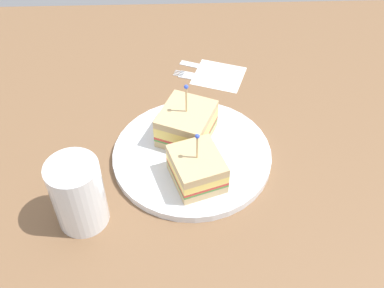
{
  "coord_description": "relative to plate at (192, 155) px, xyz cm",
  "views": [
    {
      "loc": [
        -1.85,
        -52.48,
        57.17
      ],
      "look_at": [
        0.0,
        0.0,
        3.34
      ],
      "focal_mm": 43.12,
      "sensor_mm": 36.0,
      "label": 1
    }
  ],
  "objects": [
    {
      "name": "fork",
      "position": [
        1.83,
        22.06,
        -0.5
      ],
      "size": [
        12.5,
        5.29,
        0.35
      ],
      "color": "silver",
      "rests_on": "ground_plane"
    },
    {
      "name": "drink_glass",
      "position": [
        -16.51,
        -11.63,
        4.34
      ],
      "size": [
        7.48,
        7.48,
        11.44
      ],
      "color": "silver",
      "rests_on": "ground_plane"
    },
    {
      "name": "sandwich_half_back",
      "position": [
        0.55,
        -5.91,
        3.26
      ],
      "size": [
        9.48,
        10.14,
        9.96
      ],
      "color": "tan",
      "rests_on": "plate"
    },
    {
      "name": "plate",
      "position": [
        0.0,
        0.0,
        0.0
      ],
      "size": [
        26.4,
        26.4,
        1.34
      ],
      "primitive_type": "cylinder",
      "color": "white",
      "rests_on": "ground_plane"
    },
    {
      "name": "ground_plane",
      "position": [
        0.0,
        0.0,
        -1.67
      ],
      "size": [
        103.63,
        103.63,
        2.0
      ],
      "primitive_type": "cube",
      "color": "brown"
    },
    {
      "name": "sandwich_half_front",
      "position": [
        -0.77,
        4.06,
        3.47
      ],
      "size": [
        11.0,
        11.45,
        11.0
      ],
      "color": "tan",
      "rests_on": "plate"
    },
    {
      "name": "knife",
      "position": [
        3.62,
        25.2,
        -0.5
      ],
      "size": [
        11.84,
        5.52,
        0.35
      ],
      "color": "silver",
      "rests_on": "ground_plane"
    },
    {
      "name": "napkin",
      "position": [
        6.2,
        22.35,
        -0.6
      ],
      "size": [
        12.04,
        11.46,
        0.15
      ],
      "primitive_type": "cube",
      "rotation": [
        0.0,
        0.0,
        9.08
      ],
      "color": "white",
      "rests_on": "ground_plane"
    }
  ]
}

